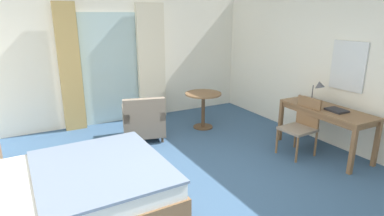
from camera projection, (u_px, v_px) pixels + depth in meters
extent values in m
cube|color=#38567A|center=(204.00, 195.00, 4.03)|extent=(6.07, 7.24, 0.10)
cube|color=white|center=(121.00, 61.00, 6.48)|extent=(5.67, 0.12, 2.50)
cube|color=white|center=(358.00, 75.00, 4.93)|extent=(0.12, 6.84, 2.50)
cube|color=silver|center=(112.00, 69.00, 6.36)|extent=(1.18, 0.02, 2.20)
cube|color=tan|center=(70.00, 69.00, 5.88)|extent=(0.39, 0.10, 2.39)
cube|color=beige|center=(151.00, 62.00, 6.62)|extent=(0.58, 0.10, 2.39)
cube|color=brown|center=(71.00, 202.00, 3.55)|extent=(2.20, 1.73, 0.29)
cube|color=white|center=(69.00, 183.00, 3.48)|extent=(2.13, 1.68, 0.19)
cube|color=slate|center=(101.00, 166.00, 3.62)|extent=(1.46, 1.70, 0.03)
cube|color=brown|center=(327.00, 109.00, 4.98)|extent=(0.62, 1.50, 0.04)
cube|color=brown|center=(326.00, 113.00, 5.00)|extent=(0.57, 1.42, 0.08)
cube|color=brown|center=(377.00, 144.00, 4.60)|extent=(0.06, 0.06, 0.71)
cube|color=brown|center=(303.00, 117.00, 5.81)|extent=(0.06, 0.06, 0.71)
cube|color=brown|center=(353.00, 151.00, 4.37)|extent=(0.06, 0.06, 0.71)
cube|color=brown|center=(281.00, 121.00, 5.58)|extent=(0.06, 0.06, 0.71)
cube|color=gray|center=(297.00, 129.00, 4.97)|extent=(0.50, 0.47, 0.04)
cube|color=brown|center=(308.00, 112.00, 5.01)|extent=(0.06, 0.42, 0.46)
cylinder|color=brown|center=(277.00, 141.00, 5.08)|extent=(0.04, 0.04, 0.41)
cylinder|color=brown|center=(297.00, 150.00, 4.76)|extent=(0.04, 0.04, 0.41)
cylinder|color=brown|center=(295.00, 136.00, 5.31)|extent=(0.04, 0.04, 0.41)
cylinder|color=brown|center=(316.00, 144.00, 4.98)|extent=(0.04, 0.04, 0.41)
cylinder|color=#4C4C51|center=(311.00, 102.00, 5.28)|extent=(0.16, 0.16, 0.02)
cylinder|color=#4C4C51|center=(312.00, 93.00, 5.24)|extent=(0.02, 0.02, 0.28)
cone|color=#4C4C51|center=(320.00, 84.00, 5.10)|extent=(0.16, 0.17, 0.14)
cube|color=#232328|center=(337.00, 110.00, 4.81)|extent=(0.25, 0.31, 0.03)
cube|color=gray|center=(143.00, 124.00, 5.71)|extent=(0.86, 0.87, 0.31)
cube|color=gray|center=(144.00, 110.00, 5.33)|extent=(0.72, 0.29, 0.40)
cube|color=gray|center=(160.00, 111.00, 5.72)|extent=(0.27, 0.71, 0.16)
cube|color=gray|center=(126.00, 113.00, 5.57)|extent=(0.27, 0.71, 0.16)
cylinder|color=#4C3D2D|center=(158.00, 128.00, 6.11)|extent=(0.04, 0.04, 0.10)
cylinder|color=#4C3D2D|center=(127.00, 131.00, 5.98)|extent=(0.04, 0.04, 0.10)
cylinder|color=#4C3D2D|center=(162.00, 139.00, 5.56)|extent=(0.04, 0.04, 0.10)
cylinder|color=#4C3D2D|center=(129.00, 143.00, 5.43)|extent=(0.04, 0.04, 0.10)
cylinder|color=brown|center=(203.00, 94.00, 6.10)|extent=(0.70, 0.70, 0.03)
cylinder|color=brown|center=(203.00, 111.00, 6.20)|extent=(0.07, 0.07, 0.67)
cylinder|color=brown|center=(203.00, 127.00, 6.30)|extent=(0.39, 0.39, 0.02)
cube|color=silver|center=(348.00, 66.00, 4.97)|extent=(0.02, 0.59, 0.77)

